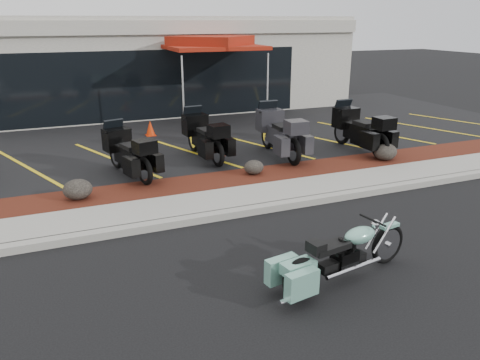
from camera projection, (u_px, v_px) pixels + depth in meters
name	position (u px, v px, depth m)	size (l,w,h in m)	color
ground	(270.00, 230.00, 9.09)	(90.00, 90.00, 0.00)	black
curb	(252.00, 210.00, 9.86)	(24.00, 0.25, 0.15)	gray
sidewalk	(239.00, 199.00, 10.47)	(24.00, 1.20, 0.15)	gray
mulch_bed	(221.00, 182.00, 11.52)	(24.00, 1.20, 0.16)	#38100C
upper_lot	(168.00, 135.00, 16.25)	(26.00, 9.60, 0.15)	black
dealership_building	(132.00, 63.00, 21.10)	(18.00, 8.16, 4.00)	#99958A
boulder_left	(78.00, 189.00, 10.16)	(0.63, 0.52, 0.45)	black
boulder_mid	(254.00, 167.00, 11.82)	(0.51, 0.42, 0.36)	black
boulder_right	(386.00, 152.00, 12.99)	(0.66, 0.55, 0.47)	black
hero_cruiser	(388.00, 238.00, 7.71)	(2.63, 0.67, 0.92)	#73B39F
touring_black_front	(115.00, 144.00, 12.16)	(2.26, 0.86, 1.31)	black
touring_black_mid	(193.00, 129.00, 13.72)	(2.36, 0.90, 1.37)	black
touring_grey	(268.00, 125.00, 14.03)	(2.53, 0.97, 1.47)	#2C2B30
touring_black_rear	(343.00, 122.00, 14.53)	(2.44, 0.93, 1.42)	black
traffic_cone	(150.00, 128.00, 15.77)	(0.31, 0.31, 0.51)	red
popup_canopy	(211.00, 44.00, 17.27)	(3.98, 3.98, 3.16)	silver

